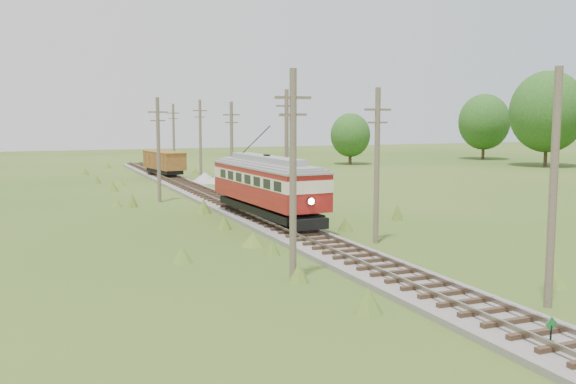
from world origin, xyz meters
name	(u,v)px	position (x,y,z in m)	size (l,w,h in m)	color
railbed_main	(233,206)	(0.00, 34.00, 0.19)	(3.60, 96.00, 0.57)	#605B54
switch_marker	(551,331)	(-0.20, 1.50, 0.63)	(0.45, 0.06, 1.08)	black
streetcar	(267,183)	(0.00, 26.55, 2.72)	(3.64, 13.00, 5.90)	black
gondola	(164,162)	(0.00, 60.47, 1.93)	(3.68, 7.92, 2.53)	black
gravel_pile	(206,178)	(3.08, 53.57, 0.53)	(3.14, 3.33, 1.14)	gray
utility_pole_r_1	(553,189)	(3.10, 5.00, 4.40)	(0.30, 0.30, 8.80)	brown
utility_pole_r_2	(377,164)	(3.30, 18.00, 4.42)	(1.60, 0.30, 8.60)	brown
utility_pole_r_3	(287,149)	(3.20, 31.00, 4.63)	(1.60, 0.30, 9.00)	brown
utility_pole_r_4	(232,146)	(3.00, 44.00, 4.32)	(1.60, 0.30, 8.40)	brown
utility_pole_r_5	(200,139)	(3.40, 57.00, 4.58)	(1.60, 0.30, 8.90)	brown
utility_pole_r_6	(174,137)	(3.20, 70.00, 4.47)	(1.60, 0.30, 8.70)	brown
utility_pole_l_a	(293,174)	(-4.20, 12.00, 4.63)	(1.60, 0.30, 9.00)	brown
utility_pole_l_b	(158,149)	(-4.50, 40.00, 4.42)	(1.60, 0.30, 8.60)	brown
tree_right_4	(548,112)	(54.00, 58.00, 7.75)	(10.50, 10.50, 13.53)	#38281C
tree_right_5	(484,122)	(56.00, 74.00, 6.19)	(8.40, 8.40, 10.82)	#38281C
tree_mid_b	(350,135)	(30.00, 72.00, 4.33)	(5.88, 5.88, 7.57)	#38281C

